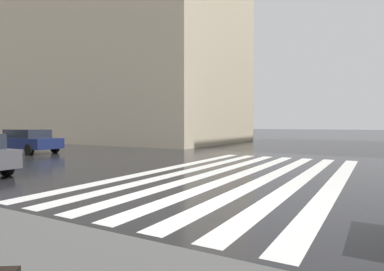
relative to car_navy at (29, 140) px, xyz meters
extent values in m
plane|color=black|center=(-5.50, -14.60, -0.76)|extent=(220.00, 220.00, 0.00)
cube|color=silver|center=(-1.50, -17.03, -0.75)|extent=(13.00, 0.50, 0.01)
cube|color=silver|center=(-1.50, -16.03, -0.75)|extent=(13.00, 0.50, 0.01)
cube|color=silver|center=(-1.50, -15.03, -0.75)|extent=(13.00, 0.50, 0.01)
cube|color=silver|center=(-1.50, -14.03, -0.75)|extent=(13.00, 0.50, 0.01)
cube|color=silver|center=(-1.50, -13.03, -0.75)|extent=(13.00, 0.50, 0.01)
cube|color=silver|center=(-1.50, -12.03, -0.75)|extent=(13.00, 0.50, 0.01)
cube|color=silver|center=(-1.50, -11.03, -0.75)|extent=(13.00, 0.50, 0.01)
cube|color=beige|center=(14.04, 7.94, 8.04)|extent=(14.09, 29.08, 17.59)
cube|color=navy|center=(0.00, -0.04, -0.15)|extent=(1.75, 4.10, 0.60)
cube|color=#232833|center=(0.00, 0.11, 0.40)|extent=(1.54, 2.46, 0.50)
cylinder|color=black|center=(0.83, -1.29, -0.45)|extent=(0.20, 0.62, 0.62)
cylinder|color=black|center=(-0.83, -1.29, -0.45)|extent=(0.20, 0.62, 0.62)
cylinder|color=black|center=(0.83, 1.21, -0.45)|extent=(0.20, 0.62, 0.62)
cylinder|color=black|center=(-0.83, 1.21, -0.45)|extent=(0.20, 0.62, 0.62)
cylinder|color=black|center=(-5.67, -7.36, -0.45)|extent=(0.20, 0.62, 0.62)
camera|label=1|loc=(-11.99, -18.09, 0.96)|focal=30.55mm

